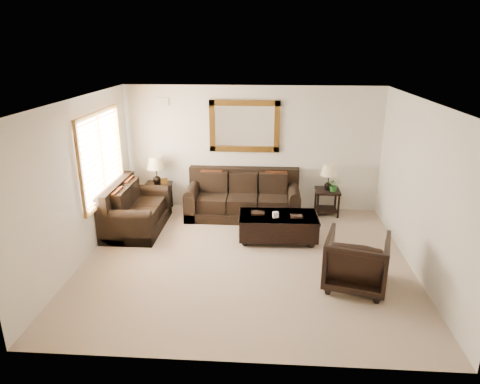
# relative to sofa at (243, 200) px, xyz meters

# --- Properties ---
(room) EXTENTS (5.51, 5.01, 2.71)m
(room) POSITION_rel_sofa_xyz_m (0.17, -2.03, 1.00)
(room) COLOR gray
(room) RESTS_ON ground
(window) EXTENTS (0.07, 1.96, 1.66)m
(window) POSITION_rel_sofa_xyz_m (-2.53, -1.13, 1.20)
(window) COLOR white
(window) RESTS_ON room
(mirror) EXTENTS (1.50, 0.06, 1.10)m
(mirror) POSITION_rel_sofa_xyz_m (-0.00, 0.44, 1.50)
(mirror) COLOR #45280D
(mirror) RESTS_ON room
(air_vent) EXTENTS (0.25, 0.02, 0.18)m
(air_vent) POSITION_rel_sofa_xyz_m (-1.73, 0.45, 2.00)
(air_vent) COLOR #999999
(air_vent) RESTS_ON room
(sofa) EXTENTS (2.38, 1.03, 0.97)m
(sofa) POSITION_rel_sofa_xyz_m (0.00, 0.00, 0.00)
(sofa) COLOR black
(sofa) RESTS_ON room
(loveseat) EXTENTS (1.01, 1.69, 0.95)m
(loveseat) POSITION_rel_sofa_xyz_m (-2.12, -0.85, -0.00)
(loveseat) COLOR black
(loveseat) RESTS_ON room
(end_table_left) EXTENTS (0.56, 0.56, 1.23)m
(end_table_left) POSITION_rel_sofa_xyz_m (-1.88, 0.15, 0.45)
(end_table_left) COLOR black
(end_table_left) RESTS_ON room
(end_table_right) EXTENTS (0.51, 0.51, 1.12)m
(end_table_right) POSITION_rel_sofa_xyz_m (1.80, 0.17, 0.38)
(end_table_right) COLOR black
(end_table_right) RESTS_ON room
(coffee_table) EXTENTS (1.49, 0.83, 0.62)m
(coffee_table) POSITION_rel_sofa_xyz_m (0.73, -1.19, -0.04)
(coffee_table) COLOR black
(coffee_table) RESTS_ON room
(armchair) EXTENTS (1.09, 1.05, 0.92)m
(armchair) POSITION_rel_sofa_xyz_m (1.87, -2.75, 0.11)
(armchair) COLOR black
(armchair) RESTS_ON floor
(potted_plant) EXTENTS (0.28, 0.30, 0.23)m
(potted_plant) POSITION_rel_sofa_xyz_m (1.91, 0.08, 0.32)
(potted_plant) COLOR #23551D
(potted_plant) RESTS_ON end_table_right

